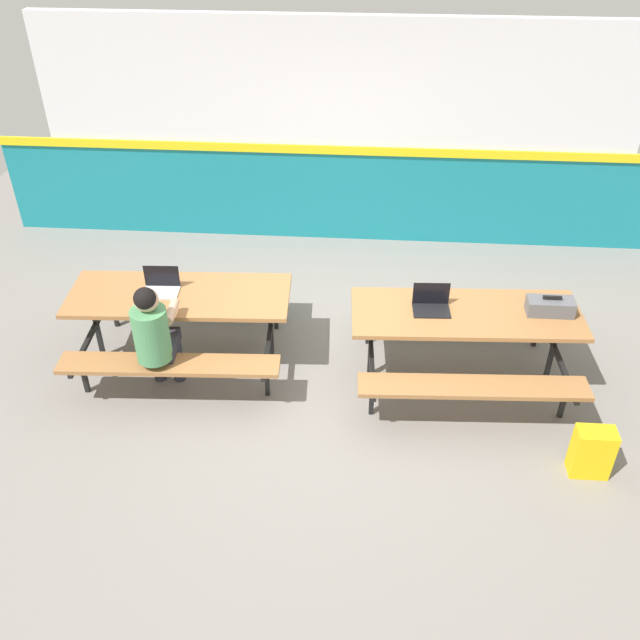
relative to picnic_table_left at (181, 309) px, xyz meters
The scene contains 9 objects.
ground_plane 1.43m from the picnic_table_left, 10.16° to the right, with size 10.00×10.00×0.02m, color gray.
accent_backdrop 2.93m from the picnic_table_left, 63.26° to the left, with size 8.00×0.14×2.60m.
picnic_table_left is the anchor object (origin of this frame).
picnic_table_right 2.57m from the picnic_table_left, ahead, with size 2.03×1.64×0.74m.
student_nearer 0.58m from the picnic_table_left, 97.88° to the right, with size 0.37×0.53×1.21m.
laptop_silver 0.27m from the picnic_table_left, 169.82° to the left, with size 0.33×0.24×0.22m.
laptop_dark 2.27m from the picnic_table_left, ahead, with size 0.33×0.24×0.22m.
toolbox_grey 3.29m from the picnic_table_left, ahead, with size 0.40×0.18×0.18m.
backpack_dark 3.71m from the picnic_table_left, 18.80° to the right, with size 0.30×0.22×0.44m.
Camera 1 is at (0.38, -4.92, 4.19)m, focal length 39.07 mm.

